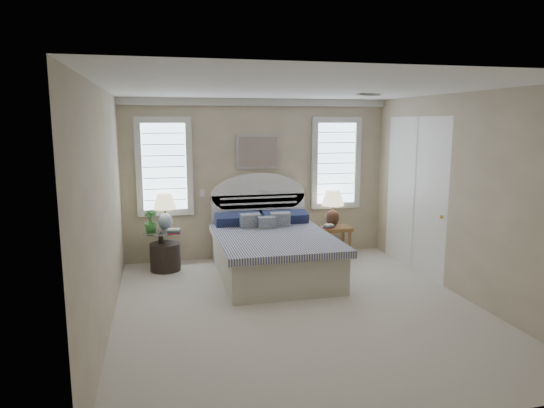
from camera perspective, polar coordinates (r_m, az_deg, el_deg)
The scene contains 21 objects.
floor at distance 6.24m, azimuth 3.16°, elevation -12.19°, with size 4.50×5.00×0.01m, color #B3A899.
ceiling at distance 5.80m, azimuth 3.42°, elevation 13.39°, with size 4.50×5.00×0.01m, color white.
wall_back at distance 8.27m, azimuth -1.69°, elevation 2.92°, with size 4.50×0.02×2.70m, color tan.
wall_left at distance 5.66m, azimuth -19.10°, elevation -0.75°, with size 0.02×5.00×2.70m, color tan.
wall_right at distance 6.86m, azimuth 21.60°, elevation 0.85°, with size 0.02×5.00×2.70m, color tan.
crown_molding at distance 8.18m, azimuth -1.68°, elevation 11.90°, with size 4.50×0.08×0.12m, color silver.
hvac_vent at distance 6.97m, azimuth 11.16°, elevation 12.44°, with size 0.30×0.20×0.02m, color #B2B2B2.
switch_plate at distance 8.15m, azimuth -8.22°, elevation 1.30°, with size 0.08×0.01×0.12m, color silver.
window_left at distance 8.06m, azimuth -12.55°, elevation 4.30°, with size 0.90×0.06×1.60m, color silver.
window_right at distance 8.62m, azimuth 7.51°, elevation 4.79°, with size 0.90×0.06×1.60m, color silver.
painting at distance 8.19m, azimuth -1.65°, elevation 6.16°, with size 0.74×0.04×0.58m, color silver.
closet_door at distance 7.87m, azimuth 16.44°, elevation 1.08°, with size 0.02×1.80×2.40m, color white.
bed at distance 7.46m, azimuth -0.01°, elevation -5.38°, with size 1.72×2.28×1.47m.
side_table_left at distance 7.84m, azimuth -12.91°, elevation -4.88°, with size 0.56×0.56×0.63m.
nightstand_right at distance 8.47m, azimuth 7.49°, elevation -3.62°, with size 0.50×0.40×0.53m.
floor_pot at distance 7.87m, azimuth -12.44°, elevation -6.09°, with size 0.47×0.47×0.43m, color black.
lamp_left at distance 7.81m, azimuth -12.49°, elevation -0.41°, with size 0.47×0.47×0.58m.
lamp_right at distance 8.44m, azimuth 7.16°, elevation -0.00°, with size 0.39×0.39×0.63m.
potted_plant at distance 7.68m, azimuth -14.11°, elevation -2.00°, with size 0.20×0.20×0.35m, color #316829.
books_left at distance 7.56m, azimuth -11.48°, elevation -3.17°, with size 0.21×0.17×0.08m.
books_right at distance 8.31m, azimuth 6.70°, elevation -2.62°, with size 0.20×0.18×0.07m.
Camera 1 is at (-1.67, -5.55, 2.32)m, focal length 32.00 mm.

